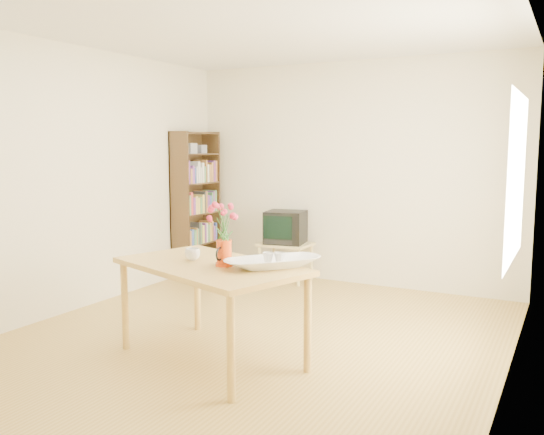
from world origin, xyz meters
The scene contains 11 objects.
room centered at (0.03, 0.00, 1.30)m, with size 4.50×4.50×4.50m.
table centered at (-0.04, -0.62, 0.67)m, with size 1.65×1.25×0.75m.
tv_stand centered at (-0.70, 1.97, 0.39)m, with size 0.60×0.45×0.46m.
bookshelf centered at (-1.85, 1.75, 0.84)m, with size 0.28×0.70×1.80m.
pitcher centered at (0.09, -0.63, 0.84)m, with size 0.13×0.21×0.20m.
flowers centered at (0.09, -0.63, 1.09)m, with size 0.22×0.22×0.31m, color #BB2C48, non-canonical shape.
mug centered at (-0.23, -0.57, 0.80)m, with size 0.12×0.12×0.09m, color white.
bowl centered at (0.44, -0.52, 0.97)m, with size 0.46×0.46×0.44m, color white.
teacup_a centered at (0.40, -0.52, 0.92)m, with size 0.07×0.07×0.06m, color white.
teacup_b centered at (0.49, -0.50, 0.92)m, with size 0.07×0.07×0.07m, color white.
television centered at (-0.70, 1.98, 0.66)m, with size 0.51×0.49×0.39m.
Camera 1 is at (2.36, -4.15, 1.64)m, focal length 38.00 mm.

